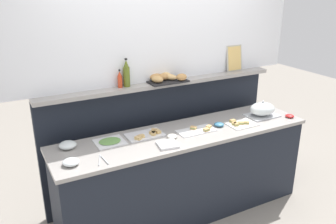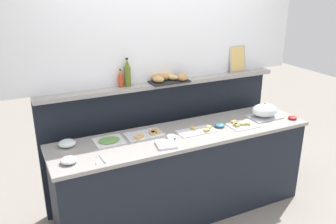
# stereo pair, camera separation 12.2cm
# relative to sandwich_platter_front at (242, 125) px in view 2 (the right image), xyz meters

# --- Properties ---
(ground_plane) EXTENTS (12.00, 12.00, 0.00)m
(ground_plane) POSITION_rel_sandwich_platter_front_xyz_m (-0.60, 0.70, -0.91)
(ground_plane) COLOR gray
(buffet_counter) EXTENTS (2.55, 0.63, 0.90)m
(buffet_counter) POSITION_rel_sandwich_platter_front_xyz_m (-0.60, 0.10, -0.46)
(buffet_counter) COLOR black
(buffet_counter) RESTS_ON ground_plane
(back_ledge_unit) EXTENTS (2.59, 0.22, 1.30)m
(back_ledge_unit) POSITION_rel_sandwich_platter_front_xyz_m (-0.60, 0.59, -0.23)
(back_ledge_unit) COLOR black
(back_ledge_unit) RESTS_ON ground_plane
(upper_wall_panel) EXTENTS (3.19, 0.08, 1.30)m
(upper_wall_panel) POSITION_rel_sandwich_platter_front_xyz_m (-0.60, 0.61, 1.04)
(upper_wall_panel) COLOR white
(upper_wall_panel) RESTS_ON back_ledge_unit
(sandwich_platter_front) EXTENTS (0.29, 0.22, 0.04)m
(sandwich_platter_front) POSITION_rel_sandwich_platter_front_xyz_m (0.00, 0.00, 0.00)
(sandwich_platter_front) COLOR white
(sandwich_platter_front) RESTS_ON buffet_counter
(sandwich_platter_side) EXTENTS (0.38, 0.18, 0.04)m
(sandwich_platter_side) POSITION_rel_sandwich_platter_front_xyz_m (-0.47, 0.07, -0.00)
(sandwich_platter_side) COLOR white
(sandwich_platter_side) RESTS_ON buffet_counter
(sandwich_platter_rear) EXTENTS (0.35, 0.22, 0.04)m
(sandwich_platter_rear) POSITION_rel_sandwich_platter_front_xyz_m (-0.95, 0.20, -0.00)
(sandwich_platter_rear) COLOR silver
(sandwich_platter_rear) RESTS_ON buffet_counter
(cold_cuts_platter) EXTENTS (0.26, 0.23, 0.02)m
(cold_cuts_platter) POSITION_rel_sandwich_platter_front_xyz_m (-1.31, 0.21, -0.00)
(cold_cuts_platter) COLOR white
(cold_cuts_platter) RESTS_ON buffet_counter
(serving_cloche) EXTENTS (0.34, 0.24, 0.17)m
(serving_cloche) POSITION_rel_sandwich_platter_front_xyz_m (0.36, 0.09, 0.06)
(serving_cloche) COLOR #B7BABF
(serving_cloche) RESTS_ON buffet_counter
(glass_bowl_large) EXTENTS (0.15, 0.15, 0.06)m
(glass_bowl_large) POSITION_rel_sandwich_platter_front_xyz_m (-1.66, 0.28, 0.02)
(glass_bowl_large) COLOR silver
(glass_bowl_large) RESTS_ON buffet_counter
(glass_bowl_medium) EXTENTS (0.13, 0.13, 0.05)m
(glass_bowl_medium) POSITION_rel_sandwich_platter_front_xyz_m (-1.71, -0.03, 0.01)
(glass_bowl_medium) COLOR silver
(glass_bowl_medium) RESTS_ON buffet_counter
(condiment_bowl_teal) EXTENTS (0.09, 0.09, 0.03)m
(condiment_bowl_teal) POSITION_rel_sandwich_platter_front_xyz_m (0.59, -0.08, 0.01)
(condiment_bowl_teal) COLOR red
(condiment_bowl_teal) RESTS_ON buffet_counter
(condiment_bowl_cream) EXTENTS (0.09, 0.09, 0.03)m
(condiment_bowl_cream) POSITION_rel_sandwich_platter_front_xyz_m (-0.76, 0.04, 0.01)
(condiment_bowl_cream) COLOR silver
(condiment_bowl_cream) RESTS_ON buffet_counter
(condiment_bowl_red) EXTENTS (0.10, 0.10, 0.04)m
(condiment_bowl_red) POSITION_rel_sandwich_platter_front_xyz_m (-0.21, 0.07, 0.01)
(condiment_bowl_red) COLOR teal
(condiment_bowl_red) RESTS_ON buffet_counter
(serving_tongs) EXTENTS (0.08, 0.19, 0.01)m
(serving_tongs) POSITION_rel_sandwich_platter_front_xyz_m (-1.47, -0.07, -0.01)
(serving_tongs) COLOR #B7BABF
(serving_tongs) RESTS_ON buffet_counter
(napkin_stack) EXTENTS (0.20, 0.20, 0.02)m
(napkin_stack) POSITION_rel_sandwich_platter_front_xyz_m (-0.88, -0.08, 0.00)
(napkin_stack) COLOR white
(napkin_stack) RESTS_ON buffet_counter
(olive_oil_bottle) EXTENTS (0.06, 0.06, 0.28)m
(olive_oil_bottle) POSITION_rel_sandwich_platter_front_xyz_m (-1.00, 0.53, 0.51)
(olive_oil_bottle) COLOR #56661E
(olive_oil_bottle) RESTS_ON back_ledge_unit
(hot_sauce_bottle) EXTENTS (0.04, 0.04, 0.18)m
(hot_sauce_bottle) POSITION_rel_sandwich_platter_front_xyz_m (-1.07, 0.53, 0.47)
(hot_sauce_bottle) COLOR red
(hot_sauce_bottle) RESTS_ON back_ledge_unit
(bread_basket) EXTENTS (0.40, 0.30, 0.08)m
(bread_basket) POSITION_rel_sandwich_platter_front_xyz_m (-0.58, 0.51, 0.43)
(bread_basket) COLOR black
(bread_basket) RESTS_ON back_ledge_unit
(framed_picture) EXTENTS (0.20, 0.06, 0.29)m
(framed_picture) POSITION_rel_sandwich_platter_front_xyz_m (0.31, 0.55, 0.54)
(framed_picture) COLOR #B2AD9E
(framed_picture) RESTS_ON back_ledge_unit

